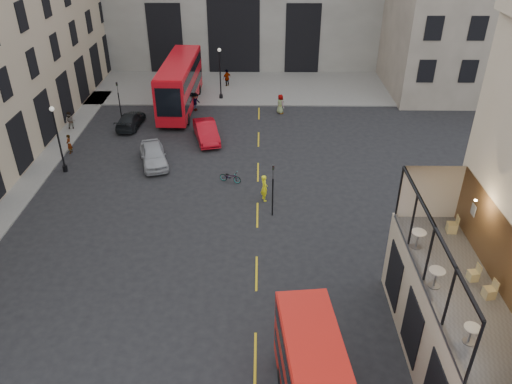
{
  "coord_description": "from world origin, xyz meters",
  "views": [
    {
      "loc": [
        -1.79,
        -15.96,
        18.58
      ],
      "look_at": [
        -2.07,
        10.01,
        3.0
      ],
      "focal_mm": 35.0,
      "sensor_mm": 36.0,
      "label": 1
    }
  ],
  "objects_px": {
    "bus_far": "(180,82)",
    "pedestrian_c": "(227,78)",
    "cafe_chair_b": "(489,292)",
    "cyclist": "(264,188)",
    "cafe_table_far": "(418,237)",
    "pedestrian_b": "(195,102)",
    "car_c": "(130,120)",
    "pedestrian_d": "(280,104)",
    "cafe_table_near": "(471,332)",
    "street_lamp_b": "(220,77)",
    "cafe_table_mid": "(436,276)",
    "traffic_light_far": "(119,97)",
    "cafe_chair_d": "(452,227)",
    "traffic_light_near": "(273,184)",
    "car_a": "(154,155)",
    "cafe_chair_c": "(473,275)",
    "car_b": "(206,132)",
    "street_lamp_a": "(59,143)",
    "pedestrian_e": "(69,144)",
    "pedestrian_a": "(70,122)",
    "bicycle": "(230,177)"
  },
  "relations": [
    {
      "from": "cyclist",
      "to": "pedestrian_e",
      "type": "height_order",
      "value": "cyclist"
    },
    {
      "from": "bus_far",
      "to": "cafe_table_mid",
      "type": "height_order",
      "value": "cafe_table_mid"
    },
    {
      "from": "pedestrian_b",
      "to": "car_b",
      "type": "bearing_deg",
      "value": -134.84
    },
    {
      "from": "cyclist",
      "to": "cafe_table_mid",
      "type": "height_order",
      "value": "cafe_table_mid"
    },
    {
      "from": "car_b",
      "to": "cafe_chair_b",
      "type": "height_order",
      "value": "cafe_chair_b"
    },
    {
      "from": "car_c",
      "to": "pedestrian_b",
      "type": "bearing_deg",
      "value": -140.28
    },
    {
      "from": "bus_far",
      "to": "pedestrian_c",
      "type": "height_order",
      "value": "bus_far"
    },
    {
      "from": "street_lamp_b",
      "to": "cafe_chair_c",
      "type": "bearing_deg",
      "value": -68.7
    },
    {
      "from": "cafe_table_near",
      "to": "cafe_chair_d",
      "type": "bearing_deg",
      "value": 76.88
    },
    {
      "from": "bus_far",
      "to": "cafe_table_far",
      "type": "xyz_separation_m",
      "value": [
        15.17,
        -28.92,
        2.47
      ]
    },
    {
      "from": "cafe_chair_b",
      "to": "street_lamp_b",
      "type": "bearing_deg",
      "value": 111.08
    },
    {
      "from": "street_lamp_b",
      "to": "pedestrian_e",
      "type": "distance_m",
      "value": 17.39
    },
    {
      "from": "street_lamp_a",
      "to": "pedestrian_a",
      "type": "distance_m",
      "value": 8.09
    },
    {
      "from": "car_b",
      "to": "pedestrian_b",
      "type": "xyz_separation_m",
      "value": [
        -1.73,
        6.91,
        0.11
      ]
    },
    {
      "from": "cyclist",
      "to": "cafe_table_far",
      "type": "height_order",
      "value": "cafe_table_far"
    },
    {
      "from": "car_a",
      "to": "pedestrian_c",
      "type": "bearing_deg",
      "value": 58.55
    },
    {
      "from": "cyclist",
      "to": "pedestrian_b",
      "type": "distance_m",
      "value": 18.08
    },
    {
      "from": "pedestrian_d",
      "to": "cafe_table_near",
      "type": "height_order",
      "value": "cafe_table_near"
    },
    {
      "from": "street_lamp_b",
      "to": "bicycle",
      "type": "bearing_deg",
      "value": -83.7
    },
    {
      "from": "traffic_light_far",
      "to": "bus_far",
      "type": "bearing_deg",
      "value": 33.25
    },
    {
      "from": "street_lamp_b",
      "to": "pedestrian_b",
      "type": "bearing_deg",
      "value": -124.68
    },
    {
      "from": "pedestrian_e",
      "to": "bus_far",
      "type": "bearing_deg",
      "value": 146.2
    },
    {
      "from": "street_lamp_a",
      "to": "cafe_table_mid",
      "type": "bearing_deg",
      "value": -39.02
    },
    {
      "from": "street_lamp_b",
      "to": "cafe_table_near",
      "type": "bearing_deg",
      "value": -72.41
    },
    {
      "from": "traffic_light_far",
      "to": "cafe_chair_d",
      "type": "distance_m",
      "value": 33.11
    },
    {
      "from": "cafe_table_far",
      "to": "street_lamp_a",
      "type": "bearing_deg",
      "value": 145.33
    },
    {
      "from": "traffic_light_near",
      "to": "car_a",
      "type": "relative_size",
      "value": 0.8
    },
    {
      "from": "bus_far",
      "to": "cafe_chair_b",
      "type": "bearing_deg",
      "value": -61.92
    },
    {
      "from": "car_c",
      "to": "pedestrian_c",
      "type": "bearing_deg",
      "value": -122.46
    },
    {
      "from": "pedestrian_b",
      "to": "cafe_chair_b",
      "type": "distance_m",
      "value": 35.42
    },
    {
      "from": "traffic_light_far",
      "to": "pedestrian_c",
      "type": "height_order",
      "value": "traffic_light_far"
    },
    {
      "from": "cafe_chair_b",
      "to": "cyclist",
      "type": "bearing_deg",
      "value": 121.27
    },
    {
      "from": "street_lamp_a",
      "to": "car_c",
      "type": "distance_m",
      "value": 9.42
    },
    {
      "from": "street_lamp_b",
      "to": "pedestrian_a",
      "type": "height_order",
      "value": "street_lamp_b"
    },
    {
      "from": "car_a",
      "to": "traffic_light_near",
      "type": "bearing_deg",
      "value": -55.36
    },
    {
      "from": "cafe_chair_c",
      "to": "cafe_chair_d",
      "type": "xyz_separation_m",
      "value": [
        0.23,
        3.46,
        0.03
      ]
    },
    {
      "from": "pedestrian_c",
      "to": "cafe_table_far",
      "type": "distance_m",
      "value": 37.3
    },
    {
      "from": "cyclist",
      "to": "pedestrian_c",
      "type": "relative_size",
      "value": 1.01
    },
    {
      "from": "car_c",
      "to": "cafe_chair_d",
      "type": "distance_m",
      "value": 31.56
    },
    {
      "from": "street_lamp_b",
      "to": "car_c",
      "type": "distance_m",
      "value": 10.85
    },
    {
      "from": "pedestrian_e",
      "to": "cafe_table_far",
      "type": "relative_size",
      "value": 1.94
    },
    {
      "from": "pedestrian_e",
      "to": "cafe_table_mid",
      "type": "relative_size",
      "value": 1.95
    },
    {
      "from": "cafe_table_near",
      "to": "bus_far",
      "type": "bearing_deg",
      "value": 114.22
    },
    {
      "from": "cafe_table_mid",
      "to": "cafe_chair_c",
      "type": "distance_m",
      "value": 1.82
    },
    {
      "from": "bicycle",
      "to": "cafe_chair_c",
      "type": "bearing_deg",
      "value": -125.62
    },
    {
      "from": "traffic_light_far",
      "to": "cafe_chair_d",
      "type": "xyz_separation_m",
      "value": [
        22.39,
        -24.28,
        2.45
      ]
    },
    {
      "from": "pedestrian_e",
      "to": "cafe_chair_c",
      "type": "relative_size",
      "value": 2.09
    },
    {
      "from": "traffic_light_near",
      "to": "pedestrian_b",
      "type": "distance_m",
      "value": 20.14
    },
    {
      "from": "cafe_chair_b",
      "to": "cafe_table_far",
      "type": "bearing_deg",
      "value": 121.41
    },
    {
      "from": "traffic_light_near",
      "to": "cafe_chair_b",
      "type": "height_order",
      "value": "cafe_chair_b"
    }
  ]
}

